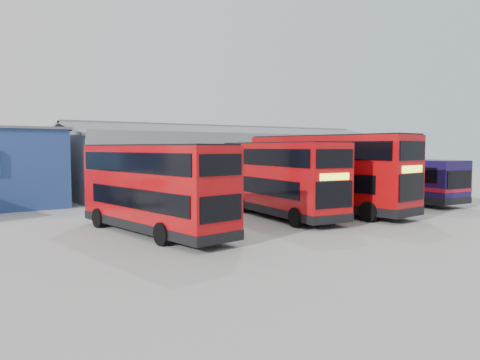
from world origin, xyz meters
TOP-DOWN VIEW (x-y plane):
  - ground_plane at (0.00, 0.00)m, footprint 120.00×120.00m
  - maintenance_shed at (8.00, 20.00)m, footprint 30.50×12.00m
  - double_decker_left at (-7.41, 2.90)m, footprint 3.42×9.63m
  - double_decker_centre at (0.52, 3.83)m, footprint 3.65×10.00m
  - double_decker_right at (4.02, 3.52)m, footprint 3.55×11.00m
  - single_decker_blue at (11.96, 5.20)m, footprint 3.66×11.38m

SIDE VIEW (x-z plane):
  - ground_plane at x=0.00m, z-range 0.00..0.00m
  - single_decker_blue at x=11.96m, z-range -0.01..3.02m
  - double_decker_left at x=-7.41m, z-range -0.01..3.98m
  - double_decker_centre at x=0.52m, z-range -0.01..4.13m
  - double_decker_right at x=4.02m, z-range -0.01..4.56m
  - maintenance_shed at x=8.00m, z-range -0.34..5.55m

